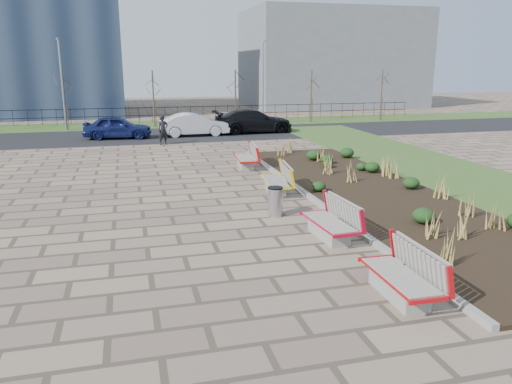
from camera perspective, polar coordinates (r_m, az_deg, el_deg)
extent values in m
plane|color=#83705A|center=(11.47, -3.53, -8.46)|extent=(120.00, 120.00, 0.00)
cube|color=black|center=(17.99, 13.16, -0.14)|extent=(4.50, 18.00, 0.10)
cube|color=gray|center=(17.05, 6.20, -0.56)|extent=(0.16, 18.00, 0.15)
cube|color=#33511E|center=(20.61, 24.96, 0.62)|extent=(5.00, 38.00, 0.04)
cube|color=#33511E|center=(38.69, -11.61, 7.54)|extent=(80.00, 5.00, 0.04)
cube|color=black|center=(32.75, -11.01, 6.35)|extent=(80.00, 7.00, 0.02)
cylinder|color=#B2B2B7|center=(14.99, 2.20, -1.14)|extent=(0.44, 0.44, 0.88)
imported|color=black|center=(28.84, -10.57, 6.96)|extent=(0.70, 0.57, 1.67)
imported|color=#111A4E|center=(31.88, -15.53, 7.15)|extent=(4.19, 1.99, 1.38)
imported|color=#B9BDC2|center=(32.18, -7.06, 7.67)|extent=(4.35, 1.60, 1.42)
imported|color=black|center=(33.42, -0.30, 8.11)|extent=(5.36, 2.40, 1.53)
cube|color=slate|center=(56.81, 8.51, 14.82)|extent=(18.00, 12.00, 10.00)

